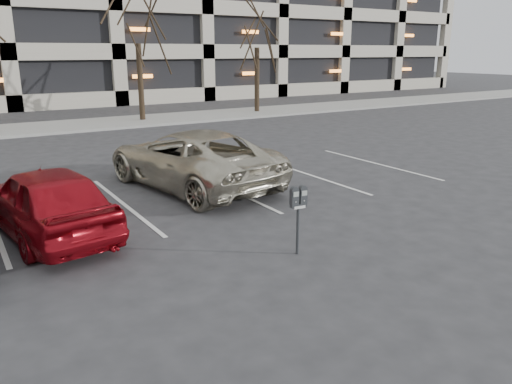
% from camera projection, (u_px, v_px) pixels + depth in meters
% --- Properties ---
extents(ground, '(140.00, 140.00, 0.00)m').
position_uv_depth(ground, '(221.00, 221.00, 10.78)').
color(ground, '#28282B').
rests_on(ground, ground).
extents(sidewalk, '(80.00, 4.00, 0.12)m').
position_uv_depth(sidewalk, '(62.00, 127.00, 23.80)').
color(sidewalk, gray).
rests_on(sidewalk, ground).
extents(stall_lines, '(16.90, 5.20, 0.00)m').
position_uv_depth(stall_lines, '(124.00, 204.00, 11.94)').
color(stall_lines, silver).
rests_on(stall_lines, ground).
extents(tree_d, '(3.65, 3.65, 8.28)m').
position_uv_depth(tree_d, '(257.00, 5.00, 27.81)').
color(tree_d, black).
rests_on(tree_d, ground).
extents(parking_meter, '(0.33, 0.16, 1.25)m').
position_uv_depth(parking_meter, '(298.00, 203.00, 8.79)').
color(parking_meter, black).
rests_on(parking_meter, ground).
extents(suv_silver, '(3.45, 5.92, 1.55)m').
position_uv_depth(suv_silver, '(192.00, 159.00, 13.33)').
color(suv_silver, '#B8B19D').
rests_on(suv_silver, ground).
extents(car_red, '(2.29, 4.42, 1.44)m').
position_uv_depth(car_red, '(47.00, 201.00, 9.77)').
color(car_red, maroon).
rests_on(car_red, ground).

